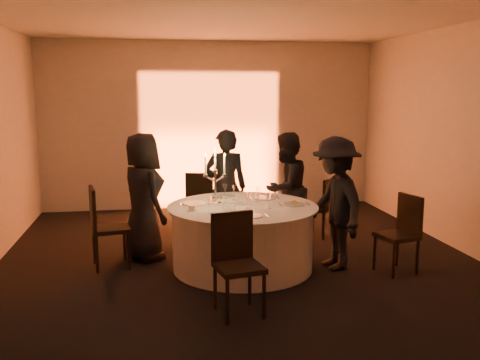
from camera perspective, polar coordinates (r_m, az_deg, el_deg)
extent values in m
plane|color=black|center=(6.59, 0.29, -9.33)|extent=(7.00, 7.00, 0.00)
plane|color=silver|center=(6.30, 0.31, 17.47)|extent=(7.00, 7.00, 0.00)
plane|color=beige|center=(9.72, -3.21, 5.82)|extent=(7.00, 0.00, 7.00)
plane|color=beige|center=(2.92, 12.03, -3.24)|extent=(7.00, 0.00, 7.00)
plane|color=beige|center=(7.39, 23.94, 3.82)|extent=(0.00, 7.00, 7.00)
cube|color=black|center=(9.63, -2.93, -2.93)|extent=(0.25, 0.12, 0.10)
cylinder|color=black|center=(6.59, 0.29, -9.20)|extent=(0.60, 0.60, 0.03)
cylinder|color=black|center=(6.48, 0.29, -6.19)|extent=(0.20, 0.20, 0.75)
cylinder|color=white|center=(6.48, 0.29, -6.19)|extent=(1.68, 1.68, 0.75)
cylinder|color=white|center=(6.39, 0.29, -2.86)|extent=(1.80, 1.80, 0.02)
cube|color=black|center=(6.68, -13.66, -5.07)|extent=(0.51, 0.51, 0.05)
cube|color=black|center=(6.60, -15.45, -2.92)|extent=(0.12, 0.43, 0.50)
cylinder|color=black|center=(6.60, -11.75, -7.40)|extent=(0.04, 0.04, 0.47)
cylinder|color=black|center=(6.95, -12.23, -6.53)|extent=(0.04, 0.04, 0.47)
cylinder|color=black|center=(6.55, -15.00, -7.64)|extent=(0.04, 0.04, 0.47)
cylinder|color=black|center=(6.91, -15.31, -6.75)|extent=(0.04, 0.04, 0.47)
cube|color=black|center=(8.12, -4.21, -2.44)|extent=(0.48, 0.48, 0.05)
cube|color=black|center=(7.89, -4.37, -0.92)|extent=(0.41, 0.12, 0.47)
cylinder|color=black|center=(8.32, -2.87, -3.74)|extent=(0.04, 0.04, 0.44)
cylinder|color=black|center=(8.36, -5.27, -3.71)|extent=(0.04, 0.04, 0.44)
cylinder|color=black|center=(7.99, -3.06, -4.32)|extent=(0.04, 0.04, 0.44)
cylinder|color=black|center=(8.02, -5.57, -4.29)|extent=(0.04, 0.04, 0.44)
cube|color=black|center=(7.98, 8.34, -2.96)|extent=(0.54, 0.54, 0.05)
cube|color=black|center=(7.86, 9.51, -1.43)|extent=(0.29, 0.31, 0.44)
cylinder|color=black|center=(8.24, 7.76, -4.07)|extent=(0.04, 0.04, 0.41)
cylinder|color=black|center=(7.95, 6.73, -4.54)|extent=(0.04, 0.04, 0.41)
cylinder|color=black|center=(8.10, 9.84, -4.35)|extent=(0.04, 0.04, 0.41)
cylinder|color=black|center=(7.82, 8.87, -4.84)|extent=(0.04, 0.04, 0.41)
cube|color=black|center=(6.57, 16.36, -5.76)|extent=(0.49, 0.49, 0.05)
cube|color=black|center=(6.63, 17.67, -3.47)|extent=(0.14, 0.40, 0.46)
cylinder|color=black|center=(6.66, 14.16, -7.48)|extent=(0.04, 0.04, 0.43)
cylinder|color=black|center=(6.40, 16.08, -8.26)|extent=(0.04, 0.04, 0.43)
cylinder|color=black|center=(6.87, 16.45, -7.05)|extent=(0.04, 0.04, 0.43)
cylinder|color=black|center=(6.62, 18.39, -7.78)|extent=(0.04, 0.04, 0.43)
cube|color=black|center=(5.16, -0.10, -9.33)|extent=(0.50, 0.50, 0.05)
cube|color=black|center=(5.25, -0.84, -5.98)|extent=(0.42, 0.12, 0.49)
cylinder|color=black|center=(5.02, -1.35, -12.77)|extent=(0.04, 0.04, 0.46)
cylinder|color=black|center=(5.14, 2.57, -12.21)|extent=(0.04, 0.04, 0.46)
cylinder|color=black|center=(5.34, -2.67, -11.37)|extent=(0.04, 0.04, 0.46)
cylinder|color=black|center=(5.46, 1.04, -10.89)|extent=(0.04, 0.04, 0.46)
imported|color=black|center=(6.87, -10.31, -1.74)|extent=(0.81, 0.93, 1.61)
imported|color=black|center=(7.39, -1.54, -0.79)|extent=(0.61, 0.42, 1.61)
imported|color=black|center=(7.46, 4.91, -0.91)|extent=(0.96, 0.94, 1.56)
imported|color=black|center=(6.49, 10.12, -2.46)|extent=(0.74, 1.11, 1.60)
cylinder|color=silver|center=(6.51, -4.83, -2.50)|extent=(0.30, 0.30, 0.01)
cube|color=silver|center=(6.50, -6.33, -2.55)|extent=(0.01, 0.17, 0.01)
cube|color=silver|center=(6.53, -3.35, -2.46)|extent=(0.02, 0.17, 0.01)
cylinder|color=silver|center=(6.91, -1.59, -1.76)|extent=(0.25, 0.25, 0.01)
cube|color=silver|center=(6.89, -2.99, -1.81)|extent=(0.02, 0.17, 0.01)
cube|color=silver|center=(6.94, -0.20, -1.72)|extent=(0.01, 0.17, 0.01)
cylinder|color=silver|center=(6.83, 2.64, -1.91)|extent=(0.29, 0.29, 0.01)
cube|color=silver|center=(6.80, 1.24, -1.96)|extent=(0.02, 0.17, 0.01)
cube|color=silver|center=(6.87, 4.03, -1.87)|extent=(0.01, 0.17, 0.01)
cylinder|color=silver|center=(6.48, 5.80, -2.58)|extent=(0.25, 0.25, 0.01)
cube|color=silver|center=(6.43, 4.34, -2.65)|extent=(0.02, 0.17, 0.01)
cube|color=silver|center=(6.52, 7.24, -2.53)|extent=(0.01, 0.17, 0.01)
sphere|color=gold|center=(6.47, 5.80, -2.22)|extent=(0.07, 0.07, 0.07)
cylinder|color=silver|center=(5.85, 1.21, -3.86)|extent=(0.24, 0.24, 0.01)
cube|color=silver|center=(5.82, -0.44, -3.93)|extent=(0.02, 0.17, 0.01)
cube|color=silver|center=(5.88, 2.84, -3.80)|extent=(0.02, 0.17, 0.01)
cylinder|color=silver|center=(6.15, -5.17, -3.26)|extent=(0.11, 0.11, 0.01)
cylinder|color=silver|center=(6.14, -5.17, -2.95)|extent=(0.07, 0.07, 0.06)
cylinder|color=white|center=(6.48, -2.64, -2.51)|extent=(0.14, 0.14, 0.02)
sphere|color=white|center=(6.46, -2.64, -1.96)|extent=(0.07, 0.07, 0.07)
cylinder|color=white|center=(6.44, -2.65, -0.77)|extent=(0.03, 0.03, 0.36)
cylinder|color=white|center=(6.41, -2.66, 0.93)|extent=(0.06, 0.06, 0.03)
cylinder|color=white|center=(6.39, -2.67, 2.00)|extent=(0.02, 0.02, 0.23)
cone|color=#FFAB2D|center=(6.37, -2.68, 3.22)|extent=(0.02, 0.02, 0.04)
cylinder|color=white|center=(6.41, -3.17, 0.13)|extent=(0.13, 0.02, 0.09)
cylinder|color=white|center=(6.40, -3.69, 0.44)|extent=(0.05, 0.05, 0.03)
cylinder|color=white|center=(6.38, -3.70, 1.51)|extent=(0.02, 0.02, 0.23)
cone|color=#FFAB2D|center=(6.37, -3.71, 2.73)|extent=(0.02, 0.02, 0.04)
cylinder|color=white|center=(6.43, -2.15, 0.16)|extent=(0.13, 0.02, 0.09)
cylinder|color=white|center=(6.43, -1.64, 0.50)|extent=(0.05, 0.05, 0.03)
cylinder|color=white|center=(6.41, -1.64, 1.56)|extent=(0.02, 0.02, 0.23)
cone|color=#FFAB2D|center=(6.39, -1.65, 2.77)|extent=(0.02, 0.02, 0.04)
cylinder|color=white|center=(6.17, 1.08, -3.19)|extent=(0.06, 0.06, 0.01)
cylinder|color=white|center=(6.16, 1.08, -2.72)|extent=(0.01, 0.01, 0.10)
cone|color=white|center=(6.14, 1.09, -1.89)|extent=(0.07, 0.07, 0.09)
cylinder|color=white|center=(6.60, 1.93, -2.33)|extent=(0.06, 0.06, 0.01)
cylinder|color=white|center=(6.59, 1.93, -1.89)|extent=(0.01, 0.01, 0.10)
cone|color=white|center=(6.58, 1.93, -1.12)|extent=(0.07, 0.07, 0.09)
cylinder|color=white|center=(6.71, -0.64, -2.14)|extent=(0.06, 0.06, 0.01)
cylinder|color=white|center=(6.70, -0.64, -1.70)|extent=(0.01, 0.01, 0.10)
cone|color=white|center=(6.68, -0.64, -0.95)|extent=(0.07, 0.07, 0.09)
cylinder|color=white|center=(6.25, 3.18, -3.03)|extent=(0.06, 0.06, 0.01)
cylinder|color=white|center=(6.24, 3.18, -2.56)|extent=(0.01, 0.01, 0.10)
cone|color=white|center=(6.22, 3.19, -1.75)|extent=(0.07, 0.07, 0.09)
cylinder|color=white|center=(6.26, 0.83, -3.00)|extent=(0.06, 0.06, 0.01)
cylinder|color=white|center=(6.25, 0.83, -2.53)|extent=(0.01, 0.01, 0.10)
cone|color=white|center=(6.23, 0.83, -1.72)|extent=(0.07, 0.07, 0.09)
cylinder|color=white|center=(6.01, -1.93, -3.53)|extent=(0.06, 0.06, 0.01)
cylinder|color=white|center=(6.00, -1.93, -3.04)|extent=(0.01, 0.01, 0.10)
cone|color=white|center=(5.98, -1.94, -2.20)|extent=(0.07, 0.07, 0.09)
cylinder|color=white|center=(6.79, -1.62, -2.01)|extent=(0.06, 0.06, 0.01)
cylinder|color=white|center=(6.78, -1.62, -1.58)|extent=(0.01, 0.01, 0.10)
cone|color=white|center=(6.76, -1.63, -0.83)|extent=(0.07, 0.07, 0.09)
cylinder|color=white|center=(6.00, -3.26, -3.56)|extent=(0.06, 0.06, 0.01)
cylinder|color=white|center=(5.99, -3.26, -3.08)|extent=(0.01, 0.01, 0.10)
cone|color=white|center=(5.97, -3.27, -2.23)|extent=(0.07, 0.07, 0.09)
cylinder|color=white|center=(6.13, -1.49, -2.86)|extent=(0.07, 0.07, 0.09)
cylinder|color=white|center=(6.71, 1.67, -1.78)|extent=(0.07, 0.07, 0.09)
cylinder|color=white|center=(6.10, -0.79, -2.92)|extent=(0.07, 0.07, 0.09)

